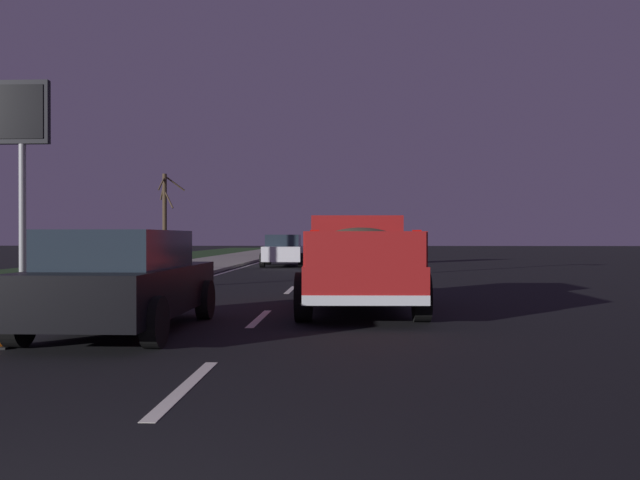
# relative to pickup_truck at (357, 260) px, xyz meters

# --- Properties ---
(ground) EXTENTS (144.00, 144.00, 0.00)m
(ground) POSITION_rel_pickup_truck_xyz_m (16.81, 1.75, -0.98)
(ground) COLOR black
(sidewalk_shoulder) EXTENTS (108.00, 4.00, 0.12)m
(sidewalk_shoulder) POSITION_rel_pickup_truck_xyz_m (16.81, 7.45, -0.92)
(sidewalk_shoulder) COLOR gray
(sidewalk_shoulder) RESTS_ON ground
(grass_verge) EXTENTS (108.00, 6.00, 0.01)m
(grass_verge) POSITION_rel_pickup_truck_xyz_m (16.81, 12.45, -0.98)
(grass_verge) COLOR #1E3819
(grass_verge) RESTS_ON ground
(lane_markings) EXTENTS (108.19, 3.54, 0.01)m
(lane_markings) POSITION_rel_pickup_truck_xyz_m (19.06, 4.26, -0.98)
(lane_markings) COLOR silver
(lane_markings) RESTS_ON ground
(pickup_truck) EXTENTS (5.48, 2.39, 1.87)m
(pickup_truck) POSITION_rel_pickup_truck_xyz_m (0.00, 0.00, 0.00)
(pickup_truck) COLOR maroon
(pickup_truck) RESTS_ON ground
(sedan_white) EXTENTS (4.45, 2.10, 1.54)m
(sedan_white) POSITION_rel_pickup_truck_xyz_m (18.73, 3.33, -0.20)
(sedan_white) COLOR silver
(sedan_white) RESTS_ON ground
(sedan_black) EXTENTS (4.40, 2.02, 1.54)m
(sedan_black) POSITION_rel_pickup_truck_xyz_m (-3.15, 3.59, -0.20)
(sedan_black) COLOR black
(sedan_black) RESTS_ON ground
(gas_price_sign) EXTENTS (0.27, 1.90, 6.86)m
(gas_price_sign) POSITION_rel_pickup_truck_xyz_m (9.09, 11.47, 4.17)
(gas_price_sign) COLOR #99999E
(gas_price_sign) RESTS_ON ground
(bare_tree_far) EXTENTS (1.51, 1.70, 5.54)m
(bare_tree_far) POSITION_rel_pickup_truck_xyz_m (28.67, 12.08, 2.00)
(bare_tree_far) COLOR #423323
(bare_tree_far) RESTS_ON ground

